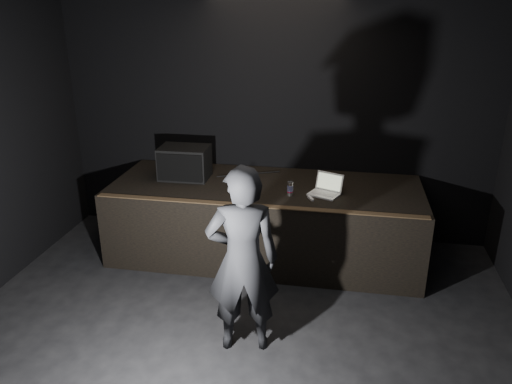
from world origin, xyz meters
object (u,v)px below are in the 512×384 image
object	(u,v)px
stage_monitor	(185,163)
person	(243,261)
stage_riser	(265,220)
laptop	(326,189)
beer_can	(290,189)

from	to	relation	value
stage_monitor	person	world-z (taller)	person
stage_riser	laptop	distance (m)	0.98
stage_monitor	beer_can	size ratio (longest dim) A/B	3.70
laptop	stage_riser	bearing A→B (deg)	-168.94
stage_monitor	person	bearing A→B (deg)	-60.23
laptop	person	bearing A→B (deg)	-88.73
stage_monitor	person	xyz separation A→B (m)	(1.21, -2.01, -0.26)
stage_riser	stage_monitor	distance (m)	1.32
laptop	beer_can	xyz separation A→B (m)	(-0.43, -0.14, 0.02)
laptop	person	xyz separation A→B (m)	(-0.69, -1.76, -0.11)
stage_riser	beer_can	xyz separation A→B (m)	(0.35, -0.30, 0.59)
stage_monitor	laptop	size ratio (longest dim) A/B	1.46
person	beer_can	bearing A→B (deg)	-111.17
person	laptop	bearing A→B (deg)	-123.52
stage_monitor	beer_can	world-z (taller)	stage_monitor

